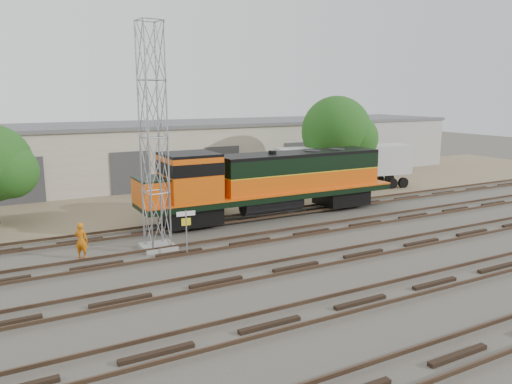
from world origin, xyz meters
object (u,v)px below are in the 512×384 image
worker (81,240)px  semi_trailer (348,163)px  locomotive (268,181)px  signal_tower (154,142)px

worker → semi_trailer: semi_trailer is taller
locomotive → worker: bearing=-167.0°
locomotive → signal_tower: bearing=-159.8°
signal_tower → semi_trailer: (18.92, 8.19, -3.23)m
worker → semi_trailer: size_ratio=0.15×
locomotive → worker: locomotive is taller
locomotive → worker: 12.47m
signal_tower → semi_trailer: 20.87m
worker → semi_trailer: bearing=-125.1°
locomotive → semi_trailer: 11.75m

